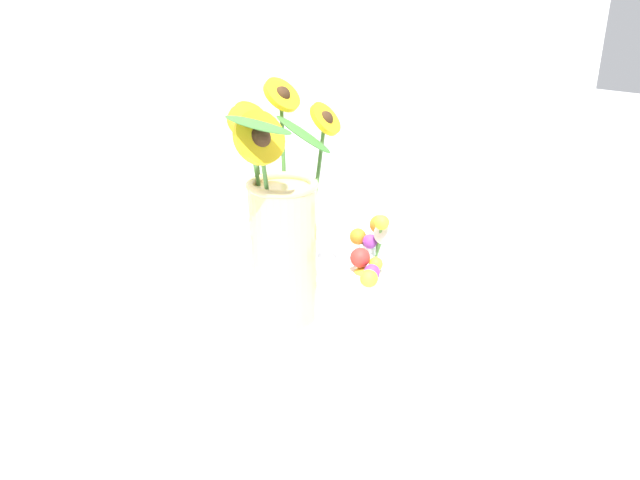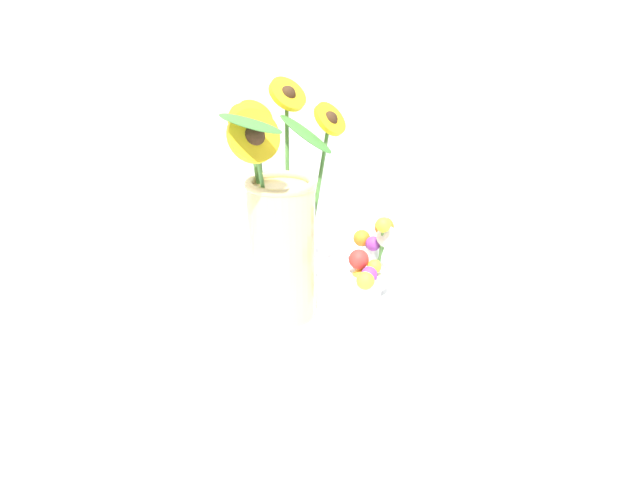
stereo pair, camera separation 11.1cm
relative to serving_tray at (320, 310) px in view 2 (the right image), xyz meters
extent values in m
plane|color=silver|center=(0.01, -0.12, -0.01)|extent=(6.00, 6.00, 0.00)
cylinder|color=white|center=(0.00, 0.00, 0.00)|extent=(0.44, 0.44, 0.02)
cylinder|color=#D1B77A|center=(-0.07, 0.02, 0.13)|extent=(0.12, 0.12, 0.24)
torus|color=#D1B77A|center=(-0.07, 0.02, 0.26)|extent=(0.12, 0.12, 0.01)
cylinder|color=#427533|center=(-0.01, 0.08, 0.22)|extent=(0.05, 0.07, 0.32)
cylinder|color=yellow|center=(0.01, 0.11, 0.38)|extent=(0.08, 0.06, 0.07)
sphere|color=#382314|center=(0.01, 0.11, 0.38)|extent=(0.03, 0.03, 0.03)
cylinder|color=#427533|center=(0.01, 0.02, 0.19)|extent=(0.11, 0.05, 0.29)
cylinder|color=yellow|center=(0.06, 0.05, 0.34)|extent=(0.08, 0.05, 0.07)
sphere|color=#382314|center=(0.06, 0.05, 0.34)|extent=(0.03, 0.03, 0.03)
cylinder|color=#427533|center=(-0.06, 0.08, 0.19)|extent=(0.03, 0.08, 0.31)
cylinder|color=yellow|center=(-0.05, 0.12, 0.35)|extent=(0.07, 0.06, 0.05)
sphere|color=#382314|center=(-0.05, 0.12, 0.35)|extent=(0.03, 0.03, 0.03)
cylinder|color=#427533|center=(-0.09, 0.05, 0.21)|extent=(0.01, 0.07, 0.29)
cylinder|color=yellow|center=(-0.09, 0.08, 0.35)|extent=(0.07, 0.06, 0.06)
sphere|color=#382314|center=(-0.09, 0.08, 0.35)|extent=(0.03, 0.03, 0.03)
cylinder|color=#427533|center=(-0.10, 0.02, 0.20)|extent=(0.08, 0.05, 0.30)
cylinder|color=yellow|center=(-0.13, 0.00, 0.35)|extent=(0.10, 0.05, 0.10)
sphere|color=#382314|center=(-0.13, 0.00, 0.35)|extent=(0.04, 0.04, 0.04)
ellipsoid|color=#38702D|center=(-0.15, -0.02, 0.38)|extent=(0.09, 0.11, 0.03)
ellipsoid|color=#38702D|center=(0.01, 0.05, 0.33)|extent=(0.08, 0.12, 0.07)
cylinder|color=white|center=(0.04, -0.07, 0.05)|extent=(0.06, 0.06, 0.08)
cylinder|color=#427533|center=(0.04, -0.07, 0.08)|extent=(0.02, 0.01, 0.08)
sphere|color=red|center=(0.03, -0.07, 0.12)|extent=(0.04, 0.04, 0.04)
cylinder|color=#427533|center=(0.05, -0.08, 0.07)|extent=(0.02, 0.03, 0.08)
sphere|color=yellow|center=(0.05, -0.09, 0.11)|extent=(0.03, 0.03, 0.03)
cylinder|color=#427533|center=(0.03, -0.09, 0.06)|extent=(0.02, 0.02, 0.06)
sphere|color=yellow|center=(0.02, -0.10, 0.09)|extent=(0.03, 0.03, 0.03)
cylinder|color=#427533|center=(0.05, -0.07, 0.05)|extent=(0.02, 0.01, 0.06)
sphere|color=yellow|center=(0.04, -0.07, 0.08)|extent=(0.04, 0.04, 0.04)
cylinder|color=#427533|center=(0.04, -0.09, 0.06)|extent=(0.02, 0.02, 0.07)
sphere|color=purple|center=(0.03, -0.10, 0.10)|extent=(0.03, 0.03, 0.03)
sphere|color=white|center=(0.11, -0.02, 0.04)|extent=(0.07, 0.07, 0.07)
cylinder|color=white|center=(0.11, -0.02, 0.10)|extent=(0.03, 0.03, 0.03)
cylinder|color=#568E42|center=(0.11, -0.05, 0.11)|extent=(0.03, 0.04, 0.11)
sphere|color=yellow|center=(0.09, -0.06, 0.17)|extent=(0.03, 0.03, 0.03)
cylinder|color=#568E42|center=(0.10, -0.02, 0.08)|extent=(0.02, 0.03, 0.09)
sphere|color=orange|center=(0.10, 0.00, 0.12)|extent=(0.03, 0.03, 0.03)
cylinder|color=#568E42|center=(0.11, -0.04, 0.09)|extent=(0.01, 0.03, 0.09)
sphere|color=white|center=(0.11, -0.05, 0.14)|extent=(0.04, 0.04, 0.04)
cylinder|color=#568E42|center=(0.13, -0.02, 0.08)|extent=(0.03, 0.01, 0.11)
sphere|color=orange|center=(0.14, -0.02, 0.14)|extent=(0.04, 0.04, 0.04)
cylinder|color=#568E42|center=(0.10, -0.03, 0.07)|extent=(0.01, 0.02, 0.09)
sphere|color=purple|center=(0.10, -0.03, 0.12)|extent=(0.03, 0.03, 0.03)
camera|label=1|loc=(-0.73, -0.73, 0.57)|focal=35.00mm
camera|label=2|loc=(-0.64, -0.80, 0.57)|focal=35.00mm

